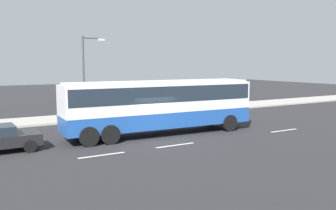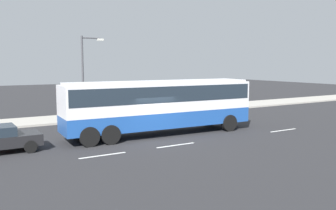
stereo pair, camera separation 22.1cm
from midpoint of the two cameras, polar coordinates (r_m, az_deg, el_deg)
name	(u,v)px [view 1 (the left image)]	position (r m, az deg, el deg)	size (l,w,h in m)	color
ground_plane	(153,138)	(21.64, -2.19, -5.35)	(120.00, 120.00, 0.00)	#28282B
sidewalk_curb	(97,116)	(30.53, -10.98, -1.79)	(80.00, 4.00, 0.15)	#A8A399
lane_centreline	(248,135)	(23.14, 12.95, -4.71)	(44.11, 0.16, 0.01)	white
coach_bus	(161,101)	(22.51, -0.91, 0.57)	(12.37, 3.06, 3.40)	#1E4C9E
pedestrian_near_curb	(167,101)	(32.86, 0.00, 0.60)	(0.32, 0.32, 1.54)	brown
street_lamp	(86,71)	(28.32, -12.70, 5.23)	(1.79, 0.24, 6.42)	#47474C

